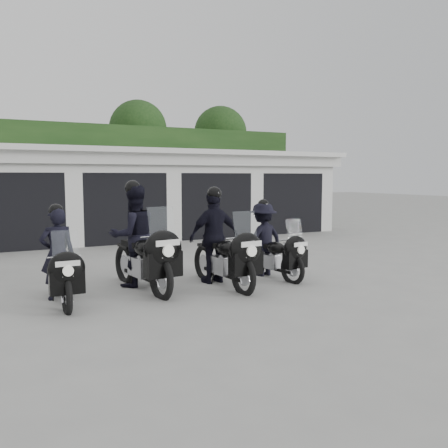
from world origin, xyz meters
name	(u,v)px	position (x,y,z in m)	size (l,w,h in m)	color
ground	(198,277)	(0.00, 0.00, 0.00)	(80.00, 80.00, 0.00)	gray
garage_block	(106,195)	(0.00, 8.06, 1.42)	(16.40, 6.80, 2.96)	silver
background_vegetation	(89,161)	(0.37, 12.92, 2.77)	(20.00, 3.90, 5.80)	#183413
police_bike_a	(60,263)	(-2.83, -0.77, 0.67)	(0.57, 1.94, 1.69)	black
police_bike_b	(138,242)	(-1.37, -0.33, 0.88)	(1.04, 2.39, 2.08)	black
police_bike_c	(219,242)	(0.11, -0.75, 0.83)	(1.10, 2.25, 1.95)	black
police_bike_d	(268,243)	(1.33, -0.56, 0.71)	(1.07, 1.90, 1.67)	black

